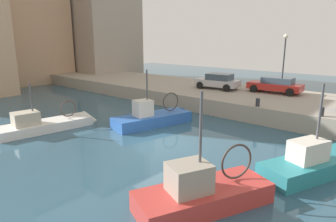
# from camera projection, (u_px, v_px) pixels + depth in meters

# --- Properties ---
(water_surface) EXTENTS (80.00, 80.00, 0.00)m
(water_surface) POSITION_uv_depth(u_px,v_px,m) (163.00, 144.00, 16.30)
(water_surface) COLOR #2D5166
(water_surface) RESTS_ON ground
(quay_wall) EXTENTS (9.00, 56.00, 1.20)m
(quay_wall) POSITION_uv_depth(u_px,v_px,m) (256.00, 101.00, 24.54)
(quay_wall) COLOR #9E9384
(quay_wall) RESTS_ON ground
(fishing_boat_red) EXTENTS (5.80, 3.74, 4.89)m
(fishing_boat_red) POSITION_uv_depth(u_px,v_px,m) (211.00, 200.00, 10.39)
(fishing_boat_red) COLOR #BC3833
(fishing_boat_red) RESTS_ON ground
(fishing_boat_white) EXTENTS (6.63, 2.64, 3.89)m
(fishing_boat_white) POSITION_uv_depth(u_px,v_px,m) (51.00, 127.00, 19.05)
(fishing_boat_white) COLOR white
(fishing_boat_white) RESTS_ON ground
(fishing_boat_teal) EXTENTS (6.94, 3.98, 4.68)m
(fishing_boat_teal) POSITION_uv_depth(u_px,v_px,m) (325.00, 168.00, 13.07)
(fishing_boat_teal) COLOR teal
(fishing_boat_teal) RESTS_ON ground
(fishing_boat_blue) EXTENTS (6.41, 3.14, 4.54)m
(fishing_boat_blue) POSITION_uv_depth(u_px,v_px,m) (157.00, 122.00, 20.18)
(fishing_boat_blue) COLOR #2D60B7
(fishing_boat_blue) RESTS_ON ground
(parked_car_red) EXTENTS (2.12, 4.46, 1.33)m
(parked_car_red) POSITION_uv_depth(u_px,v_px,m) (276.00, 85.00, 24.87)
(parked_car_red) COLOR red
(parked_car_red) RESTS_ON quay_wall
(parked_car_silver) EXTENTS (2.27, 4.04, 1.40)m
(parked_car_silver) POSITION_uv_depth(u_px,v_px,m) (218.00, 81.00, 26.85)
(parked_car_silver) COLOR #B7B7BC
(parked_car_silver) RESTS_ON quay_wall
(mooring_bollard_mid) EXTENTS (0.28, 0.28, 0.55)m
(mooring_bollard_mid) POSITION_uv_depth(u_px,v_px,m) (322.00, 112.00, 17.45)
(mooring_bollard_mid) COLOR #2D2D33
(mooring_bollard_mid) RESTS_ON quay_wall
(mooring_bollard_north) EXTENTS (0.28, 0.28, 0.55)m
(mooring_bollard_north) POSITION_uv_depth(u_px,v_px,m) (258.00, 102.00, 20.02)
(mooring_bollard_north) COLOR #2D2D33
(mooring_bollard_north) RESTS_ON quay_wall
(quay_streetlamp) EXTENTS (0.36, 0.36, 4.83)m
(quay_streetlamp) POSITION_uv_depth(u_px,v_px,m) (284.00, 54.00, 23.80)
(quay_streetlamp) COLOR #38383D
(quay_streetlamp) RESTS_ON quay_wall
(waterfront_building_west) EXTENTS (10.45, 6.64, 17.35)m
(waterfront_building_west) POSITION_uv_depth(u_px,v_px,m) (21.00, 14.00, 36.84)
(waterfront_building_west) COLOR tan
(waterfront_building_west) RESTS_ON ground
(waterfront_building_west_mid) EXTENTS (8.88, 9.36, 16.47)m
(waterfront_building_west_mid) POSITION_uv_depth(u_px,v_px,m) (99.00, 20.00, 42.08)
(waterfront_building_west_mid) COLOR #A39384
(waterfront_building_west_mid) RESTS_ON ground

